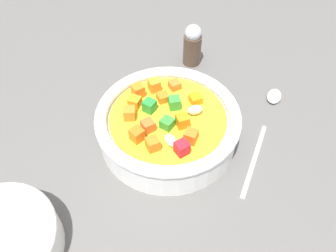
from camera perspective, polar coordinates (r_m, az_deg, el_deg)
The scene contains 4 objects.
ground_plane at distance 51.50cm, azimuth -0.00°, elevation -2.65°, with size 140.00×140.00×2.00cm, color #565451.
soup_bowl_main at distance 48.32cm, azimuth -0.03°, elevation 0.40°, with size 21.21×21.21×6.68cm.
spoon at distance 54.57cm, azimuth 16.78°, elevation 0.76°, with size 9.34×22.06×1.01cm.
pepper_shaker at distance 61.97cm, azimuth 4.29°, elevation 13.94°, with size 3.35×3.35×8.00cm.
Camera 1 is at (-1.76, 31.98, 39.33)cm, focal length 34.90 mm.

